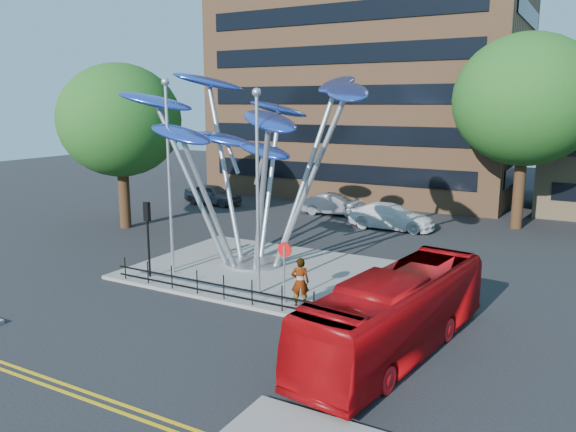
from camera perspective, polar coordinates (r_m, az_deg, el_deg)
The scene contains 18 objects.
ground at distance 21.49m, azimuth -8.46°, elevation -10.20°, with size 120.00×120.00×0.00m, color black.
traffic_island at distance 26.67m, azimuth -2.29°, elevation -5.60°, with size 12.00×9.00×0.15m, color slate.
double_yellow_near at distance 17.58m, azimuth -20.93°, elevation -15.96°, with size 40.00×0.12×0.01m, color gold.
double_yellow_far at distance 17.42m, azimuth -21.72°, elevation -16.29°, with size 40.00×0.12×0.01m, color gold.
brick_tower at distance 51.64m, azimuth 8.56°, elevation 19.22°, with size 25.00×15.00×30.00m, color brown.
tree_right at distance 37.98m, azimuth 23.03°, elevation 10.77°, with size 8.80×8.80×12.11m.
tree_left at distance 36.85m, azimuth -16.71°, elevation 9.26°, with size 7.60×7.60×10.32m.
leaf_sculpture at distance 26.67m, azimuth -3.62°, elevation 9.24°, with size 12.72×9.54×9.51m.
street_lamp_left at distance 25.69m, azimuth -12.04°, elevation 5.54°, with size 0.36×0.36×8.80m.
street_lamp_right at distance 22.34m, azimuth -3.12°, elevation 4.26°, with size 0.36×0.36×8.30m.
traffic_light_island at distance 25.71m, azimuth -14.09°, elevation -0.73°, with size 0.28×0.18×3.42m.
no_entry_sign_island at distance 21.84m, azimuth -0.37°, elevation -4.69°, with size 0.60×0.10×2.45m.
pedestrian_railing_front at distance 23.14m, azimuth -7.90°, elevation -7.13°, with size 10.00×0.06×1.00m.
red_bus at distance 18.35m, azimuth 10.93°, elevation -9.68°, with size 2.23×9.55×2.66m, color #A0070B.
pedestrian at distance 21.70m, azimuth 1.24°, elevation -6.72°, with size 0.70×0.46×1.93m, color gray.
parked_car_left at distance 44.61m, azimuth -7.65°, elevation 2.18°, with size 1.90×4.72×1.61m, color #45464D.
parked_car_mid at distance 40.22m, azimuth 4.67°, elevation 1.17°, with size 1.59×4.57×1.51m, color #95969B.
parked_car_right at distance 36.27m, azimuth 10.46°, elevation -0.03°, with size 2.23×5.50×1.59m, color white.
Camera 1 is at (12.35, -15.73, 7.86)m, focal length 35.00 mm.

